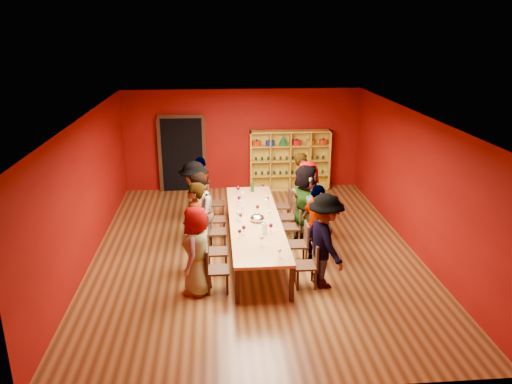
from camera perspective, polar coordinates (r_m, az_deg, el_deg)
The scene contains 46 objects.
room_shell at distance 10.61m, azimuth -0.14°, elevation 0.65°, with size 7.10×9.10×3.04m.
tasting_table at distance 10.88m, azimuth -0.14°, elevation -3.36°, with size 1.10×4.50×0.75m.
doorway at distance 14.98m, azimuth -8.42°, elevation 4.33°, with size 1.40×0.17×2.30m.
shelving_unit at distance 15.03m, azimuth 3.85°, elevation 3.99°, with size 2.40×0.40×1.80m.
chair_person_left_0 at distance 9.40m, azimuth -4.89°, elevation -8.54°, with size 0.42×0.42×0.89m.
person_left_0 at distance 9.25m, azimuth -6.76°, elevation -6.66°, with size 0.82×0.45×1.69m, color #141B37.
chair_person_left_1 at distance 10.11m, azimuth -4.90°, elevation -6.48°, with size 0.42×0.42×0.89m.
person_left_1 at distance 9.94m, azimuth -7.03°, elevation -4.16°, with size 0.69×0.51×1.90m, color #131934.
chair_person_left_2 at distance 11.03m, azimuth -4.91°, elevation -4.27°, with size 0.42×0.42×0.89m.
person_left_2 at distance 10.89m, azimuth -6.58°, elevation -2.39°, with size 0.87×0.48×1.79m, color #151C3B.
chair_person_left_3 at distance 11.71m, azimuth -4.92°, elevation -2.87°, with size 0.42×0.42×0.89m.
person_left_3 at distance 11.57m, azimuth -7.00°, elevation -0.96°, with size 1.19×0.49×1.84m, color #525157.
chair_person_left_4 at distance 12.74m, azimuth -4.93°, elevation -1.06°, with size 0.42×0.42×0.89m.
person_left_4 at distance 12.63m, azimuth -6.23°, elevation 0.35°, with size 0.98×0.44×1.67m, color #618DC7.
chair_person_right_0 at distance 9.60m, azimuth 6.15°, elevation -7.98°, with size 0.42×0.42×0.89m.
person_right_0 at distance 9.47m, azimuth 7.89°, elevation -5.58°, with size 1.19×0.49×1.84m, color #46464A.
chair_person_right_1 at distance 10.44m, azimuth 5.18°, elevation -5.64°, with size 0.42×0.42×0.89m.
person_right_1 at distance 10.36m, azimuth 6.99°, elevation -3.74°, with size 1.00×0.46×1.71m, color #515055.
chair_person_right_2 at distance 11.29m, azimuth 4.38°, elevation -3.69°, with size 0.42×0.42×0.89m.
person_right_2 at distance 11.17m, azimuth 5.72°, elevation -1.52°, with size 1.75×0.50×1.89m, color #151C3A.
chair_person_right_3 at distance 11.85m, azimuth 3.92°, elevation -2.58°, with size 0.42×0.42×0.89m.
person_right_3 at distance 11.77m, azimuth 5.87°, elevation -0.70°, with size 0.87×0.48×1.79m, color #48484C.
chair_person_right_4 at distance 12.55m, azimuth 3.42°, elevation -1.33°, with size 0.42×0.42×0.89m.
person_right_4 at distance 12.48m, azimuth 5.29°, elevation 0.47°, with size 0.66×0.48×1.80m, color #131A35.
wine_glass_0 at distance 11.71m, azimuth 1.33°, elevation -0.78°, with size 0.07×0.07×0.18m.
wine_glass_1 at distance 11.12m, azimuth 0.17°, elevation -1.75°, with size 0.09×0.09×0.21m.
wine_glass_2 at distance 10.77m, azimuth -2.08°, elevation -2.45°, with size 0.09×0.09×0.21m.
wine_glass_3 at distance 10.70m, azimuth -1.77°, elevation -2.71°, with size 0.07×0.07×0.18m.
wine_glass_4 at distance 9.89m, azimuth -1.87°, elevation -4.55°, with size 0.08×0.08×0.19m.
wine_glass_5 at distance 9.54m, azimuth 0.66°, elevation -5.31°, with size 0.09×0.09×0.22m.
wine_glass_6 at distance 10.40m, azimuth -0.04°, elevation -3.21°, with size 0.09×0.09×0.21m.
wine_glass_7 at distance 11.68m, azimuth -1.95°, elevation -0.71°, with size 0.09×0.09×0.22m.
wine_glass_8 at distance 12.51m, azimuth -2.08°, elevation 0.50°, with size 0.07×0.07×0.18m.
wine_glass_9 at distance 12.35m, azimuth -2.05°, elevation 0.36°, with size 0.09×0.09×0.21m.
wine_glass_10 at distance 12.05m, azimuth -1.53°, elevation -0.17°, with size 0.08×0.08×0.20m.
wine_glass_11 at distance 11.49m, azimuth 1.20°, elevation -1.04°, with size 0.09×0.09×0.22m.
wine_glass_12 at distance 9.09m, azimuth 2.70°, elevation -6.75°, with size 0.07×0.07×0.18m.
wine_glass_13 at distance 10.03m, azimuth -1.40°, elevation -4.13°, with size 0.08×0.08×0.20m.
wine_glass_14 at distance 11.48m, azimuth -1.82°, elevation -1.14°, with size 0.08×0.08×0.20m.
wine_glass_15 at distance 10.83m, azimuth 1.53°, elevation -2.33°, with size 0.08×0.08×0.21m.
wine_glass_16 at distance 12.65m, azimuth 0.80°, elevation 0.78°, with size 0.08×0.08×0.20m.
wine_glass_17 at distance 10.12m, azimuth 1.70°, elevation -3.89°, with size 0.08×0.08×0.21m.
spittoon_bowl at distance 10.71m, azimuth 0.16°, elevation -3.02°, with size 0.32×0.32×0.17m, color #BBBEC2.
carafe_a at distance 11.10m, azimuth -1.49°, elevation -2.03°, with size 0.11×0.11×0.24m.
carafe_b at distance 10.06m, azimuth 0.98°, elevation -4.18°, with size 0.11×0.11×0.28m.
wine_bottle at distance 12.58m, azimuth -0.42°, elevation 0.59°, with size 0.11×0.11×0.33m.
Camera 1 is at (-0.81, -10.06, 4.78)m, focal length 35.00 mm.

